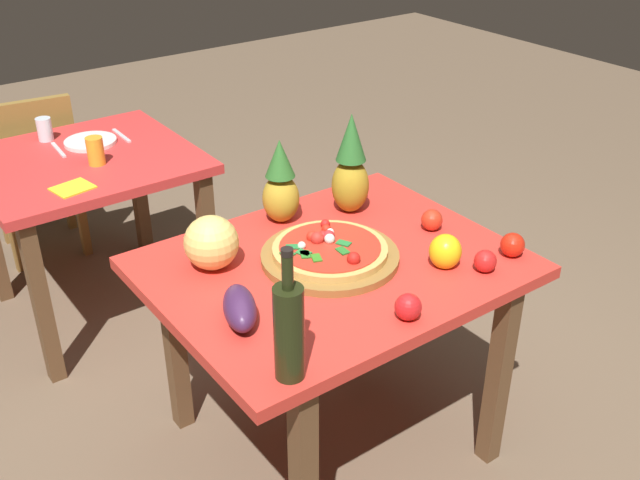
# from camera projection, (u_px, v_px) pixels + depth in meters

# --- Properties ---
(ground_plane) EXTENTS (10.00, 10.00, 0.00)m
(ground_plane) POSITION_uv_depth(u_px,v_px,m) (331.00, 438.00, 2.68)
(ground_plane) COLOR brown
(display_table) EXTENTS (1.11, 0.88, 0.74)m
(display_table) POSITION_uv_depth(u_px,v_px,m) (333.00, 288.00, 2.37)
(display_table) COLOR brown
(display_table) RESTS_ON ground_plane
(background_table) EXTENTS (0.87, 0.81, 0.74)m
(background_table) POSITION_uv_depth(u_px,v_px,m) (87.00, 183.00, 3.11)
(background_table) COLOR brown
(background_table) RESTS_ON ground_plane
(dining_chair) EXTENTS (0.44, 0.44, 0.85)m
(dining_chair) POSITION_uv_depth(u_px,v_px,m) (34.00, 168.00, 3.60)
(dining_chair) COLOR olive
(dining_chair) RESTS_ON ground_plane
(pizza_board) EXTENTS (0.44, 0.44, 0.02)m
(pizza_board) POSITION_uv_depth(u_px,v_px,m) (329.00, 257.00, 2.32)
(pizza_board) COLOR olive
(pizza_board) RESTS_ON display_table
(pizza) EXTENTS (0.36, 0.36, 0.06)m
(pizza) POSITION_uv_depth(u_px,v_px,m) (329.00, 248.00, 2.31)
(pizza) COLOR tan
(pizza) RESTS_ON pizza_board
(wine_bottle) EXTENTS (0.08, 0.08, 0.36)m
(wine_bottle) POSITION_uv_depth(u_px,v_px,m) (289.00, 330.00, 1.78)
(wine_bottle) COLOR black
(wine_bottle) RESTS_ON display_table
(pineapple_left) EXTENTS (0.13, 0.13, 0.36)m
(pineapple_left) POSITION_uv_depth(u_px,v_px,m) (351.00, 169.00, 2.55)
(pineapple_left) COLOR #AD8C23
(pineapple_left) RESTS_ON display_table
(pineapple_right) EXTENTS (0.13, 0.13, 0.30)m
(pineapple_right) POSITION_uv_depth(u_px,v_px,m) (281.00, 185.00, 2.50)
(pineapple_right) COLOR gold
(pineapple_right) RESTS_ON display_table
(melon) EXTENTS (0.17, 0.17, 0.17)m
(melon) POSITION_uv_depth(u_px,v_px,m) (211.00, 243.00, 2.26)
(melon) COLOR #F1D06C
(melon) RESTS_ON display_table
(bell_pepper) EXTENTS (0.10, 0.10, 0.11)m
(bell_pepper) POSITION_uv_depth(u_px,v_px,m) (445.00, 251.00, 2.28)
(bell_pepper) COLOR yellow
(bell_pepper) RESTS_ON display_table
(eggplant) EXTENTS (0.16, 0.22, 0.09)m
(eggplant) POSITION_uv_depth(u_px,v_px,m) (240.00, 308.00, 2.02)
(eggplant) COLOR #42234B
(eggplant) RESTS_ON display_table
(tomato_near_board) EXTENTS (0.08, 0.08, 0.08)m
(tomato_near_board) POSITION_uv_depth(u_px,v_px,m) (513.00, 245.00, 2.34)
(tomato_near_board) COLOR red
(tomato_near_board) RESTS_ON display_table
(tomato_beside_pepper) EXTENTS (0.07, 0.07, 0.07)m
(tomato_beside_pepper) POSITION_uv_depth(u_px,v_px,m) (432.00, 220.00, 2.49)
(tomato_beside_pepper) COLOR red
(tomato_beside_pepper) RESTS_ON display_table
(tomato_by_bottle) EXTENTS (0.08, 0.08, 0.08)m
(tomato_by_bottle) POSITION_uv_depth(u_px,v_px,m) (408.00, 307.00, 2.04)
(tomato_by_bottle) COLOR red
(tomato_by_bottle) RESTS_ON display_table
(tomato_at_corner) EXTENTS (0.07, 0.07, 0.07)m
(tomato_at_corner) POSITION_uv_depth(u_px,v_px,m) (485.00, 261.00, 2.26)
(tomato_at_corner) COLOR red
(tomato_at_corner) RESTS_ON display_table
(drinking_glass_juice) EXTENTS (0.07, 0.07, 0.11)m
(drinking_glass_juice) POSITION_uv_depth(u_px,v_px,m) (95.00, 151.00, 2.96)
(drinking_glass_juice) COLOR gold
(drinking_glass_juice) RESTS_ON background_table
(drinking_glass_water) EXTENTS (0.06, 0.06, 0.10)m
(drinking_glass_water) POSITION_uv_depth(u_px,v_px,m) (45.00, 129.00, 3.19)
(drinking_glass_water) COLOR silver
(drinking_glass_water) RESTS_ON background_table
(dinner_plate) EXTENTS (0.22, 0.22, 0.02)m
(dinner_plate) POSITION_uv_depth(u_px,v_px,m) (90.00, 142.00, 3.18)
(dinner_plate) COLOR white
(dinner_plate) RESTS_ON background_table
(fork_utensil) EXTENTS (0.03, 0.18, 0.01)m
(fork_utensil) POSITION_uv_depth(u_px,v_px,m) (58.00, 150.00, 3.11)
(fork_utensil) COLOR silver
(fork_utensil) RESTS_ON background_table
(knife_utensil) EXTENTS (0.02, 0.18, 0.01)m
(knife_utensil) POSITION_uv_depth(u_px,v_px,m) (121.00, 135.00, 3.26)
(knife_utensil) COLOR silver
(knife_utensil) RESTS_ON background_table
(napkin_folded) EXTENTS (0.16, 0.14, 0.01)m
(napkin_folded) POSITION_uv_depth(u_px,v_px,m) (73.00, 188.00, 2.79)
(napkin_folded) COLOR yellow
(napkin_folded) RESTS_ON background_table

